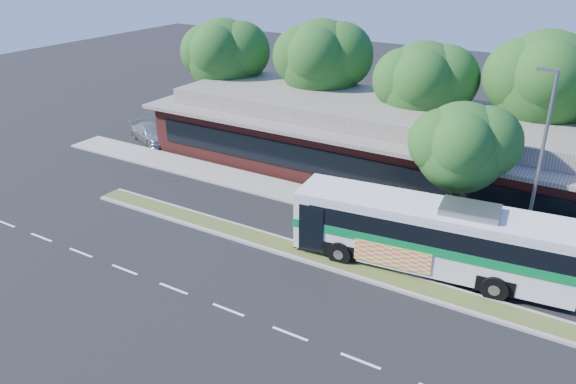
# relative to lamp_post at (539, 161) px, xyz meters

# --- Properties ---
(ground) EXTENTS (120.00, 120.00, 0.00)m
(ground) POSITION_rel_lamp_post_xyz_m (-9.56, -6.00, -4.90)
(ground) COLOR black
(ground) RESTS_ON ground
(median_strip) EXTENTS (26.00, 1.10, 0.15)m
(median_strip) POSITION_rel_lamp_post_xyz_m (-9.56, -5.40, -4.83)
(median_strip) COLOR #384C20
(median_strip) RESTS_ON ground
(sidewalk) EXTENTS (44.00, 2.60, 0.12)m
(sidewalk) POSITION_rel_lamp_post_xyz_m (-9.56, 0.40, -4.84)
(sidewalk) COLOR gray
(sidewalk) RESTS_ON ground
(parking_lot) EXTENTS (14.00, 12.00, 0.01)m
(parking_lot) POSITION_rel_lamp_post_xyz_m (-27.56, 4.00, -4.90)
(parking_lot) COLOR black
(parking_lot) RESTS_ON ground
(plaza_building) EXTENTS (33.20, 11.20, 4.45)m
(plaza_building) POSITION_rel_lamp_post_xyz_m (-9.56, 6.99, -2.77)
(plaza_building) COLOR #5A201C
(plaza_building) RESTS_ON ground
(lamp_post) EXTENTS (0.93, 0.18, 9.07)m
(lamp_post) POSITION_rel_lamp_post_xyz_m (0.00, 0.00, 0.00)
(lamp_post) COLOR slate
(lamp_post) RESTS_ON ground
(tree_bg_a) EXTENTS (6.47, 5.80, 8.63)m
(tree_bg_a) POSITION_rel_lamp_post_xyz_m (-24.15, 9.14, 0.97)
(tree_bg_a) COLOR black
(tree_bg_a) RESTS_ON ground
(tree_bg_b) EXTENTS (6.69, 6.00, 9.00)m
(tree_bg_b) POSITION_rel_lamp_post_xyz_m (-16.13, 10.14, 1.24)
(tree_bg_b) COLOR black
(tree_bg_b) RESTS_ON ground
(tree_bg_c) EXTENTS (6.24, 5.60, 8.26)m
(tree_bg_c) POSITION_rel_lamp_post_xyz_m (-8.16, 9.13, 0.69)
(tree_bg_c) COLOR black
(tree_bg_c) RESTS_ON ground
(tree_bg_d) EXTENTS (6.91, 6.20, 9.37)m
(tree_bg_d) POSITION_rel_lamp_post_xyz_m (-1.12, 10.15, 1.52)
(tree_bg_d) COLOR black
(tree_bg_d) RESTS_ON ground
(transit_bus) EXTENTS (12.77, 4.08, 3.53)m
(transit_bus) POSITION_rel_lamp_post_xyz_m (-3.51, -3.60, -2.94)
(transit_bus) COLOR silver
(transit_bus) RESTS_ON ground
(sedan) EXTENTS (4.89, 3.38, 1.32)m
(sedan) POSITION_rel_lamp_post_xyz_m (-27.33, 3.13, -4.25)
(sedan) COLOR #9EA1A5
(sedan) RESTS_ON ground
(sidewalk_tree) EXTENTS (5.00, 4.48, 7.07)m
(sidewalk_tree) POSITION_rel_lamp_post_xyz_m (-3.24, 0.31, 0.03)
(sidewalk_tree) COLOR black
(sidewalk_tree) RESTS_ON ground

